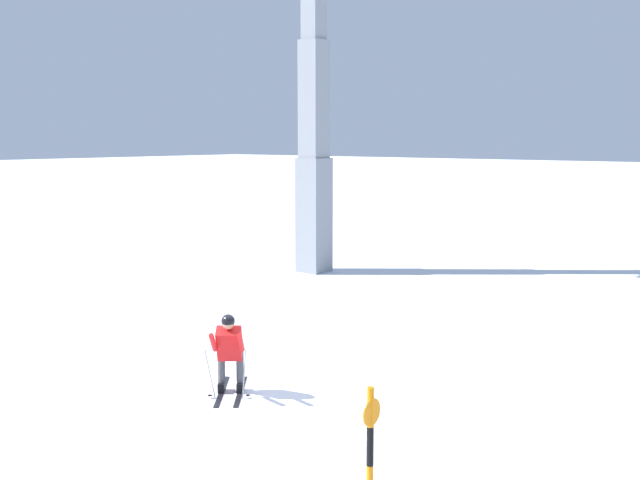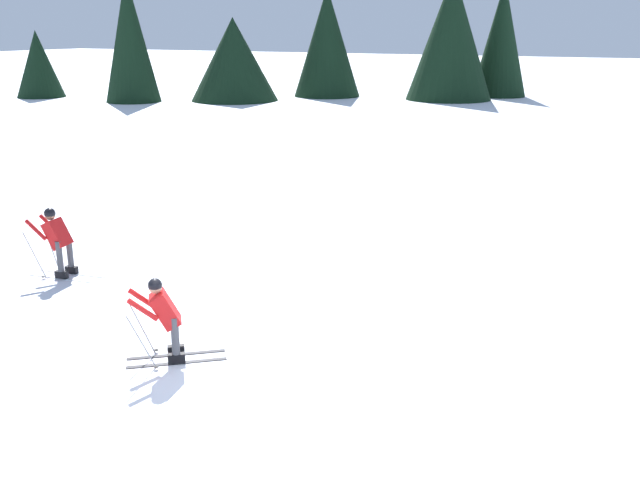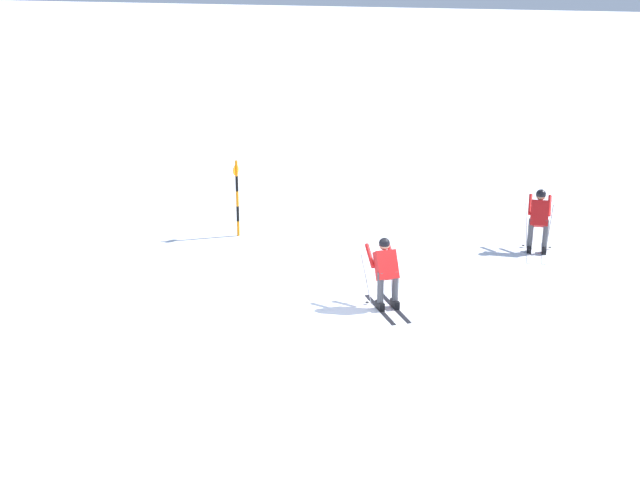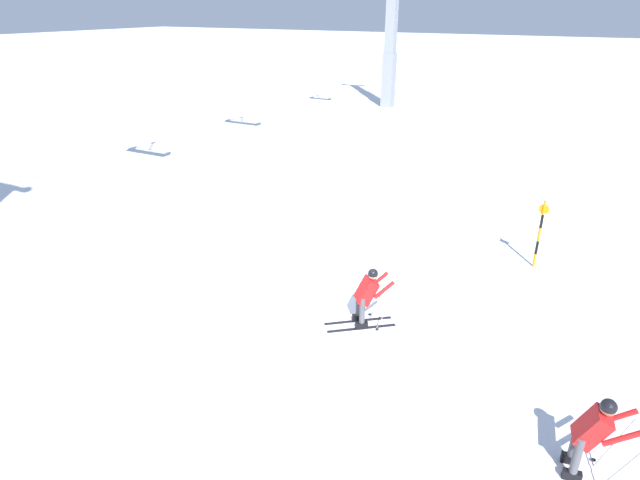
{
  "view_description": "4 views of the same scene",
  "coord_description": "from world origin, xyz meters",
  "px_view_note": "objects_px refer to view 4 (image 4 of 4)",
  "views": [
    {
      "loc": [
        8.61,
        -9.63,
        4.39
      ],
      "look_at": [
        0.24,
        0.88,
        2.56
      ],
      "focal_mm": 42.54,
      "sensor_mm": 36.0,
      "label": 1
    },
    {
      "loc": [
        8.14,
        6.32,
        5.29
      ],
      "look_at": [
        0.33,
        2.39,
        2.69
      ],
      "focal_mm": 40.47,
      "sensor_mm": 36.0,
      "label": 2
    },
    {
      "loc": [
        -5.26,
        14.23,
        6.6
      ],
      "look_at": [
        -0.31,
        2.42,
        2.4
      ],
      "focal_mm": 46.59,
      "sensor_mm": 36.0,
      "label": 3
    },
    {
      "loc": [
        -10.08,
        -4.81,
        6.85
      ],
      "look_at": [
        0.28,
        0.78,
        1.55
      ],
      "focal_mm": 29.55,
      "sensor_mm": 36.0,
      "label": 4
    }
  ],
  "objects_px": {
    "lift_tower_far": "(391,36)",
    "skier_distant_uphill": "(592,432)",
    "trail_marker_pole": "(540,232)",
    "skier_carving_main": "(367,294)"
  },
  "relations": [
    {
      "from": "lift_tower_far",
      "to": "skier_distant_uphill",
      "type": "relative_size",
      "value": 6.76
    },
    {
      "from": "skier_distant_uphill",
      "to": "lift_tower_far",
      "type": "bearing_deg",
      "value": 27.05
    },
    {
      "from": "lift_tower_far",
      "to": "skier_distant_uphill",
      "type": "distance_m",
      "value": 33.18
    },
    {
      "from": "skier_carving_main",
      "to": "trail_marker_pole",
      "type": "relative_size",
      "value": 0.78
    },
    {
      "from": "lift_tower_far",
      "to": "trail_marker_pole",
      "type": "bearing_deg",
      "value": -149.0
    },
    {
      "from": "trail_marker_pole",
      "to": "skier_distant_uphill",
      "type": "relative_size",
      "value": 1.15
    },
    {
      "from": "lift_tower_far",
      "to": "skier_distant_uphill",
      "type": "xyz_separation_m",
      "value": [
        -29.34,
        -14.98,
        -3.95
      ]
    },
    {
      "from": "trail_marker_pole",
      "to": "lift_tower_far",
      "type": "bearing_deg",
      "value": 31.0
    },
    {
      "from": "lift_tower_far",
      "to": "trail_marker_pole",
      "type": "xyz_separation_m",
      "value": [
        -22.03,
        -13.24,
        -3.76
      ]
    },
    {
      "from": "lift_tower_far",
      "to": "skier_distant_uphill",
      "type": "bearing_deg",
      "value": -152.95
    }
  ]
}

